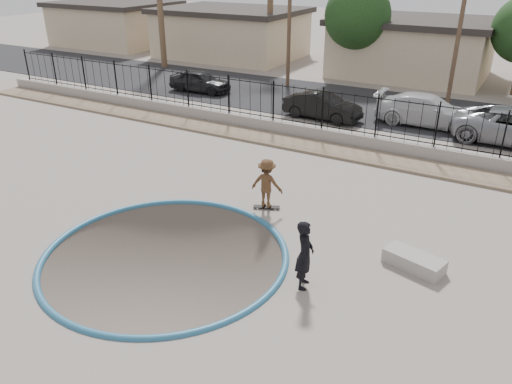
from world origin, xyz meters
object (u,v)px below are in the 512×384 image
object	(u,v)px
car_c	(427,110)
concrete_ledge	(414,261)
skateboard	(267,207)
car_b	(322,106)
skater	(267,186)
videographer	(305,255)
car_a	(200,81)

from	to	relation	value
car_c	concrete_ledge	bearing A→B (deg)	-170.23
concrete_ledge	skateboard	bearing A→B (deg)	167.75
car_b	skater	bearing A→B (deg)	-162.70
skateboard	concrete_ledge	distance (m)	5.29
car_b	car_c	size ratio (longest dim) A/B	0.79
skater	videographer	size ratio (longest dim) A/B	0.90
car_a	car_b	distance (m)	9.00
skater	car_a	size ratio (longest dim) A/B	0.43
videographer	car_a	world-z (taller)	videographer
videographer	car_c	bearing A→B (deg)	-15.02
skateboard	car_b	distance (m)	10.68
skateboard	videographer	world-z (taller)	videographer
car_c	videographer	bearing A→B (deg)	179.81
skater	car_a	bearing A→B (deg)	-54.04
car_c	car_b	bearing A→B (deg)	106.61
skateboard	car_a	xyz separation A→B (m)	(-11.20, 12.00, 0.64)
videographer	car_b	xyz separation A→B (m)	(-5.25, 13.76, -0.23)
car_a	car_b	size ratio (longest dim) A/B	0.96
videographer	skater	bearing A→B (deg)	24.64
skateboard	car_a	distance (m)	16.43
skateboard	car_b	bearing A→B (deg)	79.12
skateboard	car_a	world-z (taller)	car_a
videographer	car_b	world-z (taller)	videographer
skater	car_c	world-z (taller)	skater
car_a	car_c	xyz separation A→B (m)	(13.80, 0.00, 0.08)
car_a	concrete_ledge	bearing A→B (deg)	-132.15
skater	car_b	distance (m)	10.66
skater	videographer	bearing A→B (deg)	123.69
videographer	car_a	distance (m)	20.85
concrete_ledge	car_c	bearing A→B (deg)	101.07
videographer	concrete_ledge	world-z (taller)	videographer
car_b	car_a	bearing A→B (deg)	84.32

